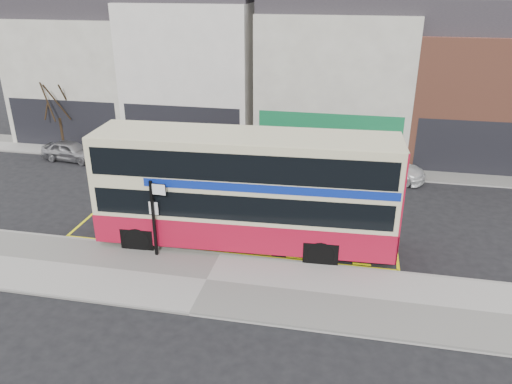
% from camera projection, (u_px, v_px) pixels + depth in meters
% --- Properties ---
extents(ground, '(120.00, 120.00, 0.00)m').
position_uv_depth(ground, '(223.00, 252.00, 20.48)').
color(ground, black).
rests_on(ground, ground).
extents(pavement, '(40.00, 4.00, 0.15)m').
position_uv_depth(pavement, '(207.00, 281.00, 18.38)').
color(pavement, '#9C9994').
rests_on(pavement, ground).
extents(kerb, '(40.00, 0.15, 0.15)m').
position_uv_depth(kerb, '(220.00, 255.00, 20.11)').
color(kerb, gray).
rests_on(kerb, ground).
extents(far_pavement, '(50.00, 3.00, 0.15)m').
position_uv_depth(far_pavement, '(269.00, 161.00, 30.34)').
color(far_pavement, '#9C9994').
rests_on(far_pavement, ground).
extents(road_markings, '(14.00, 3.40, 0.01)m').
position_uv_depth(road_markings, '(232.00, 234.00, 21.91)').
color(road_markings, '#FFFB0D').
rests_on(road_markings, ground).
extents(terrace_far_left, '(8.00, 8.01, 10.80)m').
position_uv_depth(terrace_far_left, '(88.00, 64.00, 34.50)').
color(terrace_far_left, silver).
rests_on(terrace_far_left, ground).
extents(terrace_left, '(8.00, 8.01, 11.80)m').
position_uv_depth(terrace_left, '(199.00, 60.00, 32.85)').
color(terrace_left, beige).
rests_on(terrace_left, ground).
extents(terrace_green_shop, '(9.00, 8.01, 11.30)m').
position_uv_depth(terrace_green_shop, '(336.00, 69.00, 31.31)').
color(terrace_green_shop, silver).
rests_on(terrace_green_shop, ground).
extents(terrace_right, '(9.00, 8.01, 10.30)m').
position_uv_depth(terrace_right, '(487.00, 82.00, 29.86)').
color(terrace_right, '#99543D').
rests_on(terrace_right, ground).
extents(double_decker_bus, '(12.15, 3.33, 4.81)m').
position_uv_depth(double_decker_bus, '(246.00, 189.00, 20.06)').
color(double_decker_bus, beige).
rests_on(double_decker_bus, ground).
extents(bus_stop_post, '(0.79, 0.14, 3.18)m').
position_uv_depth(bus_stop_post, '(155.00, 212.00, 19.23)').
color(bus_stop_post, black).
rests_on(bus_stop_post, pavement).
extents(car_silver, '(3.72, 1.84, 1.22)m').
position_uv_depth(car_silver, '(71.00, 151.00, 30.45)').
color(car_silver, '#9D9DA1').
rests_on(car_silver, ground).
extents(car_grey, '(4.64, 2.40, 1.46)m').
position_uv_depth(car_grey, '(248.00, 161.00, 28.42)').
color(car_grey, '#373A3D').
rests_on(car_grey, ground).
extents(car_white, '(5.05, 3.33, 1.36)m').
position_uv_depth(car_white, '(383.00, 166.00, 27.81)').
color(car_white, white).
rests_on(car_white, ground).
extents(street_tree_left, '(2.56, 2.56, 5.53)m').
position_uv_depth(street_tree_left, '(56.00, 91.00, 31.43)').
color(street_tree_left, black).
rests_on(street_tree_left, ground).
extents(street_tree_right, '(2.65, 2.65, 5.71)m').
position_uv_depth(street_tree_right, '(369.00, 98.00, 28.91)').
color(street_tree_right, black).
rests_on(street_tree_right, ground).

